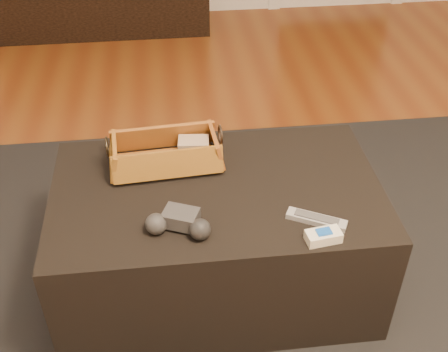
{
  "coord_description": "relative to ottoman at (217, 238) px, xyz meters",
  "views": [
    {
      "loc": [
        0.05,
        -1.09,
        1.5
      ],
      "look_at": [
        0.2,
        0.19,
        0.49
      ],
      "focal_mm": 45.0,
      "sensor_mm": 36.0,
      "label": 1
    }
  ],
  "objects": [
    {
      "name": "cream_gadget",
      "position": [
        0.26,
        -0.26,
        0.23
      ],
      "size": [
        0.1,
        0.06,
        0.03
      ],
      "color": "white",
      "rests_on": "ottoman"
    },
    {
      "name": "area_rug",
      "position": [
        0.0,
        -0.05,
        -0.22
      ],
      "size": [
        2.6,
        2.0,
        0.01
      ],
      "primitive_type": "cube",
      "color": "black",
      "rests_on": "floor"
    },
    {
      "name": "cloth_bundle",
      "position": [
        -0.06,
        0.17,
        0.25
      ],
      "size": [
        0.1,
        0.08,
        0.05
      ],
      "primitive_type": "cube",
      "rotation": [
        0.0,
        0.0,
        -0.1
      ],
      "color": "tan",
      "rests_on": "wicker_basket"
    },
    {
      "name": "ottoman",
      "position": [
        0.0,
        0.0,
        0.0
      ],
      "size": [
        1.0,
        0.6,
        0.42
      ],
      "primitive_type": "cube",
      "color": "black",
      "rests_on": "area_rug"
    },
    {
      "name": "game_controller",
      "position": [
        -0.12,
        -0.18,
        0.24
      ],
      "size": [
        0.19,
        0.14,
        0.06
      ],
      "color": "#313134",
      "rests_on": "ottoman"
    },
    {
      "name": "floor",
      "position": [
        -0.18,
        -0.21,
        -0.23
      ],
      "size": [
        5.0,
        5.5,
        0.01
      ],
      "primitive_type": "cube",
      "color": "brown",
      "rests_on": "ground"
    },
    {
      "name": "baseboard",
      "position": [
        -0.18,
        2.52,
        -0.16
      ],
      "size": [
        5.0,
        0.04,
        0.12
      ],
      "primitive_type": "cube",
      "color": "white",
      "rests_on": "floor"
    },
    {
      "name": "tv_remote",
      "position": [
        -0.16,
        0.12,
        0.23
      ],
      "size": [
        0.19,
        0.07,
        0.02
      ],
      "primitive_type": "cube",
      "rotation": [
        0.0,
        0.0,
        0.18
      ],
      "color": "black",
      "rests_on": "wicker_basket"
    },
    {
      "name": "silver_remote",
      "position": [
        0.26,
        -0.18,
        0.22
      ],
      "size": [
        0.17,
        0.11,
        0.02
      ],
      "color": "#A6A7AE",
      "rests_on": "ottoman"
    },
    {
      "name": "wicker_basket",
      "position": [
        -0.15,
        0.14,
        0.25
      ],
      "size": [
        0.37,
        0.21,
        0.12
      ],
      "color": "#AF6C27",
      "rests_on": "ottoman"
    }
  ]
}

